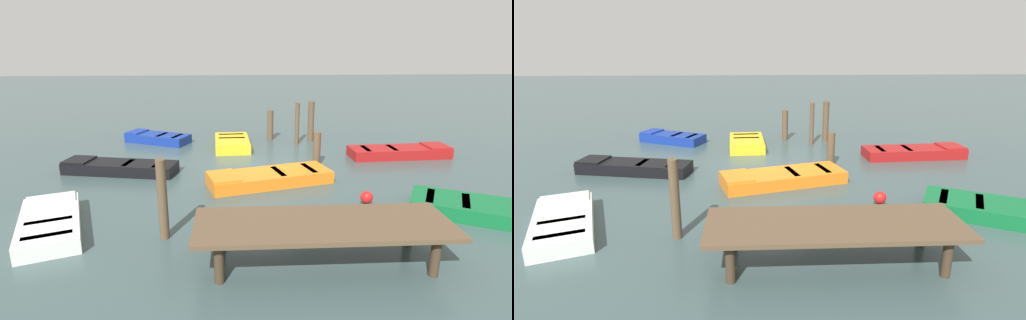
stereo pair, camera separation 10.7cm
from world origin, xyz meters
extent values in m
plane|color=#384C4C|center=(0.00, 0.00, 0.00)|extent=(80.00, 80.00, 0.00)
cube|color=brown|center=(-1.09, 6.62, 0.90)|extent=(5.45, 1.87, 0.10)
cylinder|color=#3C2E20|center=(1.08, 7.27, 0.42)|extent=(0.20, 0.20, 0.85)
cylinder|color=#3C2E20|center=(1.09, 5.99, 0.42)|extent=(0.20, 0.20, 0.85)
cylinder|color=#3C2E20|center=(-3.27, 7.24, 0.42)|extent=(0.20, 0.20, 0.85)
cylinder|color=#3C2E20|center=(-3.26, 5.96, 0.42)|extent=(0.20, 0.20, 0.85)
cube|color=gold|center=(0.91, -3.15, 0.20)|extent=(1.60, 2.71, 0.40)
cube|color=#4C3319|center=(0.91, -3.15, 0.34)|extent=(1.26, 2.30, 0.04)
cube|color=gold|center=(0.85, -2.12, 0.43)|extent=(1.35, 0.65, 0.06)
cube|color=#42301E|center=(0.92, -3.35, 0.38)|extent=(1.15, 0.26, 0.04)
cube|color=#42301E|center=(0.95, -4.08, 0.38)|extent=(1.15, 0.26, 0.04)
cube|color=maroon|center=(-5.89, -1.34, 0.20)|extent=(4.08, 1.42, 0.40)
cube|color=black|center=(-5.89, -1.34, 0.34)|extent=(3.46, 1.12, 0.04)
cube|color=maroon|center=(-7.46, -1.43, 0.43)|extent=(0.94, 1.12, 0.06)
cube|color=black|center=(-5.59, -1.33, 0.38)|extent=(0.25, 0.94, 0.04)
cube|color=black|center=(-4.49, -1.26, 0.38)|extent=(0.25, 0.94, 0.04)
cube|color=black|center=(4.88, 0.21, 0.20)|extent=(4.15, 1.80, 0.40)
cube|color=gray|center=(4.88, 0.21, 0.34)|extent=(3.51, 1.46, 0.04)
cube|color=black|center=(6.42, -0.07, 0.43)|extent=(1.05, 1.13, 0.06)
cube|color=#776E5D|center=(4.58, 0.27, 0.38)|extent=(0.35, 0.88, 0.04)
cube|color=#776E5D|center=(3.50, 0.47, 0.38)|extent=(0.35, 0.88, 0.04)
cube|color=orange|center=(-0.38, 1.58, 0.20)|extent=(4.30, 2.48, 0.40)
cube|color=black|center=(-0.38, 1.58, 0.34)|extent=(3.63, 2.01, 0.04)
cube|color=orange|center=(1.15, 2.02, 0.43)|extent=(1.21, 1.46, 0.06)
cube|color=black|center=(-0.68, 1.49, 0.38)|extent=(0.50, 1.10, 0.04)
cube|color=black|center=(-1.75, 1.18, 0.38)|extent=(0.50, 1.10, 0.04)
cube|color=#0F602D|center=(-5.76, 4.42, 0.20)|extent=(3.60, 2.85, 0.40)
cube|color=orange|center=(-5.76, 4.42, 0.34)|extent=(3.02, 2.33, 0.04)
cube|color=#B06E1E|center=(-5.54, 4.30, 0.38)|extent=(0.72, 1.12, 0.04)
cube|color=#B06E1E|center=(-4.74, 3.88, 0.38)|extent=(0.72, 1.12, 0.04)
cube|color=navy|center=(4.35, -4.24, 0.20)|extent=(3.14, 2.21, 0.40)
cube|color=silver|center=(4.35, -4.24, 0.34)|extent=(2.64, 1.81, 0.04)
cube|color=navy|center=(5.39, -4.70, 0.43)|extent=(1.00, 1.19, 0.06)
cube|color=#A4A49F|center=(4.14, -4.15, 0.38)|extent=(0.54, 0.89, 0.04)
cube|color=#A4A49F|center=(3.41, -3.83, 0.38)|extent=(0.54, 0.89, 0.04)
cube|color=silver|center=(5.39, 4.84, 0.20)|extent=(2.38, 3.36, 0.40)
cube|color=#334772|center=(5.39, 4.84, 0.34)|extent=(1.93, 2.82, 0.04)
cube|color=silver|center=(5.82, 3.72, 0.43)|extent=(1.40, 1.07, 0.06)
cube|color=navy|center=(5.31, 5.05, 0.38)|extent=(1.07, 0.57, 0.04)
cube|color=navy|center=(5.01, 5.84, 0.38)|extent=(1.07, 0.57, 0.04)
cylinder|color=brown|center=(-2.78, -4.26, 0.93)|extent=(0.28, 0.28, 1.85)
cylinder|color=brown|center=(-2.03, -3.62, 0.95)|extent=(0.19, 0.19, 1.89)
cylinder|color=brown|center=(-2.29, -0.25, 0.66)|extent=(0.28, 0.28, 1.32)
cylinder|color=brown|center=(2.47, 5.32, 0.99)|extent=(0.23, 0.23, 1.99)
cylinder|color=brown|center=(-0.90, -4.52, 0.71)|extent=(0.28, 0.28, 1.41)
cylinder|color=#262626|center=(-2.99, 3.69, 0.06)|extent=(0.16, 0.16, 0.12)
sphere|color=red|center=(-2.99, 3.69, 0.30)|extent=(0.36, 0.36, 0.36)
camera|label=1|loc=(0.69, 14.38, 4.66)|focal=28.67mm
camera|label=2|loc=(0.59, 14.39, 4.66)|focal=28.67mm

